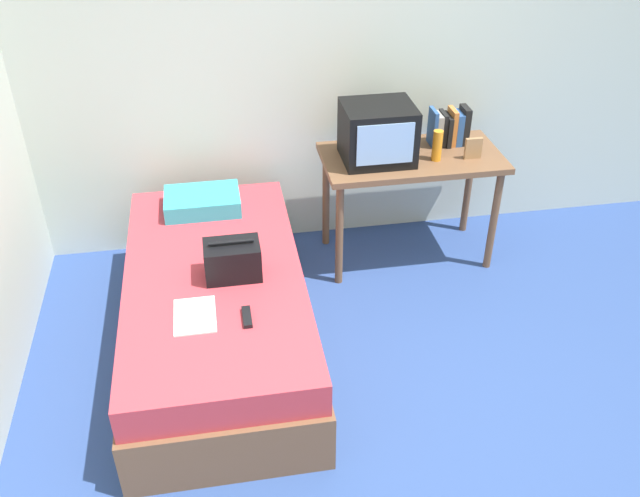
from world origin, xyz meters
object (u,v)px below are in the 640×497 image
Objects in this scene: bed at (217,310)px; pillow at (202,201)px; tv at (378,133)px; magazine at (195,316)px; water_bottle at (437,145)px; book_row at (449,128)px; remote_dark at (247,317)px; handbag at (233,260)px; desk at (411,169)px; picture_frame at (473,148)px.

pillow reaches higher than bed.
magazine is at bearing -137.62° from tv.
magazine is (-1.57, -1.02, -0.34)m from water_bottle.
remote_dark is at bearing -138.34° from book_row.
remote_dark is (0.18, -1.13, -0.04)m from pillow.
bed is at bearing 154.96° from handbag.
tv is at bearing -176.68° from desk.
book_row is (0.15, 0.22, 0.01)m from water_bottle.
desk reaches higher than handbag.
bed is at bearing -151.81° from book_row.
pillow is at bearing 85.94° from magazine.
tv is 1.47× the size of handbag.
book_row is (1.61, 0.86, 0.63)m from bed.
desk is at bearing 3.32° from tv.
water_bottle is at bearing 39.51° from remote_dark.
water_bottle is 1.90m from magazine.
book_row is 2.14m from magazine.
tv reaches higher than bed.
desk is 2.64× the size of tv.
pillow is (-1.64, -0.17, -0.30)m from book_row.
bed is 0.54m from remote_dark.
book_row is at bearing 31.38° from handbag.
tv is 2.82× the size of remote_dark.
desk reaches higher than magazine.
pillow is at bearing -178.29° from desk.
desk is 2.48× the size of pillow.
tv reaches higher than desk.
water_bottle is 1.43× the size of picture_frame.
pillow is at bearing 100.82° from handbag.
book_row is 1.68m from pillow.
bed is 1.48m from tv.
book_row is 0.26m from picture_frame.
remote_dark is at bearing -13.95° from magazine.
tv is (-0.24, -0.01, 0.28)m from desk.
tv is at bearing 50.93° from remote_dark.
tv is 0.62m from picture_frame.
tv reaches higher than picture_frame.
remote_dark is at bearing -140.49° from water_bottle.
desk is 0.25m from water_bottle.
tv is 0.39m from water_bottle.
water_bottle is 0.24m from picture_frame.
desk is at bearing 145.17° from water_bottle.
magazine is (-1.72, -1.23, -0.35)m from book_row.
picture_frame is (0.61, -0.10, -0.11)m from tv.
picture_frame reaches higher than desk.
magazine is (-1.20, -1.09, -0.42)m from tv.
picture_frame reaches higher than pillow.
handbag is at bearing -147.19° from desk.
magazine is (-0.22, -0.32, -0.10)m from handbag.
bed is 12.82× the size of remote_dark.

